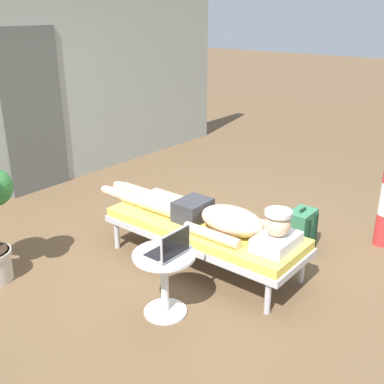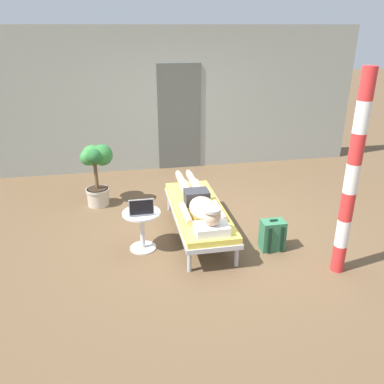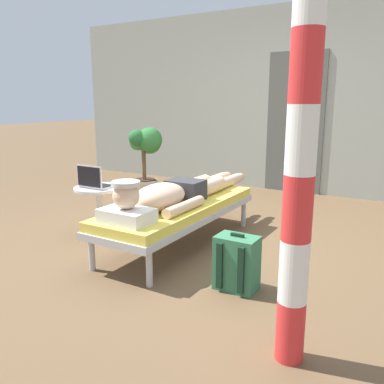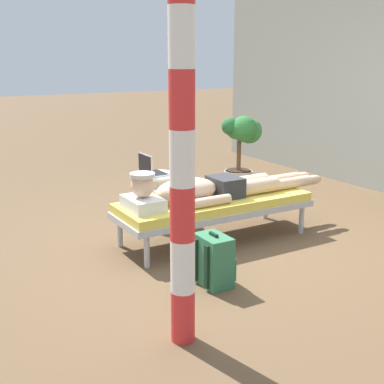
{
  "view_description": "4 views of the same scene",
  "coord_description": "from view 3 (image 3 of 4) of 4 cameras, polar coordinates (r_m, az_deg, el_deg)",
  "views": [
    {
      "loc": [
        -3.26,
        -2.47,
        2.24
      ],
      "look_at": [
        -0.17,
        0.03,
        0.68
      ],
      "focal_mm": 44.08,
      "sensor_mm": 36.0,
      "label": 1
    },
    {
      "loc": [
        -1.21,
        -4.86,
        2.69
      ],
      "look_at": [
        -0.3,
        -0.19,
        0.68
      ],
      "focal_mm": 37.05,
      "sensor_mm": 36.0,
      "label": 2
    },
    {
      "loc": [
        1.77,
        -3.17,
        1.34
      ],
      "look_at": [
        -0.09,
        -0.05,
        0.52
      ],
      "focal_mm": 37.54,
      "sensor_mm": 36.0,
      "label": 3
    },
    {
      "loc": [
        3.78,
        -2.71,
        1.73
      ],
      "look_at": [
        -0.33,
        -0.29,
        0.47
      ],
      "focal_mm": 48.38,
      "sensor_mm": 36.0,
      "label": 4
    }
  ],
  "objects": [
    {
      "name": "house_door_panel",
      "position": [
        6.16,
        14.42,
        9.4
      ],
      "size": [
        0.84,
        0.03,
        2.04
      ],
      "primitive_type": "cube",
      "color": "#545651",
      "rests_on": "ground"
    },
    {
      "name": "potted_plant",
      "position": [
        5.54,
        -6.55,
        5.29
      ],
      "size": [
        0.5,
        0.61,
        1.01
      ],
      "color": "#BFB29E",
      "rests_on": "ground"
    },
    {
      "name": "side_table",
      "position": [
        4.07,
        -13.01,
        -1.59
      ],
      "size": [
        0.48,
        0.48,
        0.52
      ],
      "color": "silver",
      "rests_on": "ground"
    },
    {
      "name": "ground_plane",
      "position": [
        3.88,
        1.57,
        -7.48
      ],
      "size": [
        40.0,
        40.0,
        0.0
      ],
      "primitive_type": "plane",
      "color": "brown"
    },
    {
      "name": "lounge_chair",
      "position": [
        3.77,
        -1.87,
        -2.56
      ],
      "size": [
        0.68,
        1.91,
        0.42
      ],
      "color": "#B7B7BC",
      "rests_on": "ground"
    },
    {
      "name": "laptop",
      "position": [
        3.98,
        -13.68,
        1.4
      ],
      "size": [
        0.31,
        0.24,
        0.23
      ],
      "color": "silver",
      "rests_on": "side_table"
    },
    {
      "name": "person_reclining",
      "position": [
        3.66,
        -2.54,
        -0.21
      ],
      "size": [
        0.53,
        2.17,
        0.33
      ],
      "color": "white",
      "rests_on": "lounge_chair"
    },
    {
      "name": "backpack",
      "position": [
        2.97,
        6.4,
        -10.01
      ],
      "size": [
        0.3,
        0.26,
        0.42
      ],
      "color": "#33724C",
      "rests_on": "ground"
    },
    {
      "name": "porch_post",
      "position": [
        1.98,
        15.3,
        7.13
      ],
      "size": [
        0.15,
        0.15,
        2.33
      ],
      "color": "red",
      "rests_on": "ground"
    },
    {
      "name": "house_wall_back",
      "position": [
        6.32,
        13.02,
        12.55
      ],
      "size": [
        7.6,
        0.2,
        2.7
      ],
      "primitive_type": "cube",
      "color": "#999E93",
      "rests_on": "ground"
    }
  ]
}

